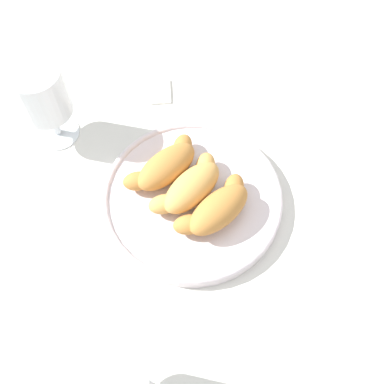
{
  "coord_description": "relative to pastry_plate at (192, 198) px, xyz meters",
  "views": [
    {
      "loc": [
        -0.23,
        -0.18,
        0.61
      ],
      "look_at": [
        0.01,
        0.03,
        0.03
      ],
      "focal_mm": 43.58,
      "sensor_mm": 36.0,
      "label": 1
    }
  ],
  "objects": [
    {
      "name": "pastry_plate",
      "position": [
        0.0,
        0.0,
        0.0
      ],
      "size": [
        0.26,
        0.26,
        0.02
      ],
      "color": "silver",
      "rests_on": "ground_plane"
    },
    {
      "name": "ground_plane",
      "position": [
        -0.01,
        -0.03,
        -0.01
      ],
      "size": [
        2.2,
        2.2,
        0.0
      ],
      "primitive_type": "plane",
      "color": "silver"
    },
    {
      "name": "croissant_extra",
      "position": [
        0.0,
        0.05,
        0.03
      ],
      "size": [
        0.14,
        0.07,
        0.04
      ],
      "color": "#BC7A38",
      "rests_on": "pastry_plate"
    },
    {
      "name": "juice_glass_left",
      "position": [
        -0.05,
        0.24,
        0.08
      ],
      "size": [
        0.08,
        0.08,
        0.14
      ],
      "color": "white",
      "rests_on": "ground_plane"
    },
    {
      "name": "croissant_large",
      "position": [
        -0.0,
        -0.05,
        0.03
      ],
      "size": [
        0.14,
        0.07,
        0.04
      ],
      "color": "#BC7A38",
      "rests_on": "pastry_plate"
    },
    {
      "name": "sugar_packet",
      "position": [
        0.12,
        0.18,
        -0.01
      ],
      "size": [
        0.06,
        0.06,
        0.01
      ],
      "primitive_type": "cube",
      "rotation": [
        0.0,
        0.0,
        0.79
      ],
      "color": "white",
      "rests_on": "ground_plane"
    },
    {
      "name": "croissant_small",
      "position": [
        0.0,
        0.0,
        0.03
      ],
      "size": [
        0.14,
        0.06,
        0.04
      ],
      "color": "#D6994C",
      "rests_on": "pastry_plate"
    }
  ]
}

